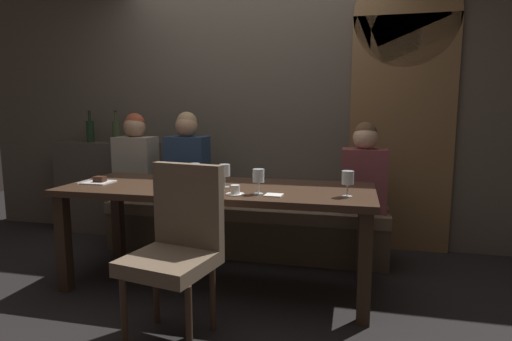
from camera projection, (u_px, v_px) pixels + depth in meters
ground at (219, 284)px, 3.11m from camera, size 9.00×9.00×0.00m
back_wall_tiled at (256, 87)px, 4.07m from camera, size 6.00×0.12×3.00m
arched_door at (403, 101)px, 3.71m from camera, size 0.90×0.05×2.55m
back_counter at (109, 188)px, 4.39m from camera, size 1.10×0.28×0.95m
dining_table at (218, 198)px, 3.01m from camera, size 2.20×0.84×0.74m
banquette_bench at (243, 229)px, 3.75m from camera, size 2.50×0.44×0.45m
chair_near_side at (178, 241)px, 2.33m from camera, size 0.52×0.52×0.98m
diner_redhead at (136, 159)px, 3.90m from camera, size 0.36×0.24×0.80m
diner_bearded at (187, 160)px, 3.76m from camera, size 0.36×0.24×0.82m
diner_far_end at (364, 170)px, 3.43m from camera, size 0.36×0.24×0.74m
wine_bottle_dark_red at (90, 131)px, 4.33m from camera, size 0.08×0.08×0.33m
wine_bottle_pale_label at (116, 131)px, 4.25m from camera, size 0.08×0.08×0.33m
wine_glass_end_left at (258, 177)px, 2.71m from camera, size 0.08×0.08×0.16m
wine_glass_far_left at (348, 179)px, 2.62m from camera, size 0.08×0.08×0.16m
wine_glass_center_back at (225, 171)px, 2.95m from camera, size 0.08×0.08×0.16m
wine_glass_end_right at (195, 170)px, 3.00m from camera, size 0.08×0.08×0.16m
espresso_cup at (235, 191)px, 2.69m from camera, size 0.12×0.12×0.06m
dessert_plate at (99, 181)px, 3.13m from camera, size 0.19×0.19×0.05m
fork_on_table at (83, 182)px, 3.17m from camera, size 0.02×0.17×0.01m
folded_napkin at (274, 195)px, 2.67m from camera, size 0.12×0.11×0.01m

